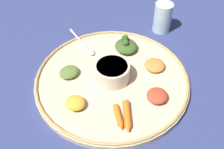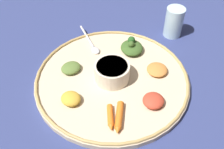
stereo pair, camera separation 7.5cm
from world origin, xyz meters
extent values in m
plane|color=navy|center=(0.00, 0.00, 0.00)|extent=(2.40, 2.40, 0.00)
cylinder|color=#C6B293|center=(0.00, 0.00, 0.01)|extent=(0.43, 0.43, 0.02)
torus|color=tan|center=(0.00, 0.00, 0.02)|extent=(0.43, 0.43, 0.01)
cylinder|color=beige|center=(0.00, 0.00, 0.04)|extent=(0.10, 0.10, 0.05)
cylinder|color=brown|center=(0.00, 0.00, 0.06)|extent=(0.09, 0.09, 0.01)
ellipsoid|color=silver|center=(0.03, 0.12, 0.02)|extent=(0.03, 0.04, 0.01)
cylinder|color=silver|center=(0.05, 0.20, 0.02)|extent=(0.04, 0.12, 0.01)
ellipsoid|color=#385623|center=(0.12, 0.05, 0.03)|extent=(0.10, 0.10, 0.03)
sphere|color=#23511E|center=(0.13, 0.06, 0.05)|extent=(0.02, 0.02, 0.02)
sphere|color=#385623|center=(0.11, 0.05, 0.05)|extent=(0.02, 0.02, 0.02)
cylinder|color=orange|center=(-0.08, -0.10, 0.02)|extent=(0.05, 0.06, 0.01)
cone|color=orange|center=(-0.11, -0.13, 0.02)|extent=(0.02, 0.02, 0.01)
cylinder|color=orange|center=(-0.07, -0.11, 0.02)|extent=(0.07, 0.07, 0.02)
cone|color=orange|center=(-0.10, -0.15, 0.02)|extent=(0.02, 0.02, 0.02)
ellipsoid|color=#567033|center=(-0.07, 0.10, 0.03)|extent=(0.06, 0.05, 0.02)
ellipsoid|color=gold|center=(-0.13, 0.00, 0.03)|extent=(0.06, 0.06, 0.02)
ellipsoid|color=#B73D28|center=(0.03, -0.14, 0.03)|extent=(0.07, 0.06, 0.02)
ellipsoid|color=#C67A38|center=(0.12, -0.06, 0.03)|extent=(0.08, 0.08, 0.02)
cylinder|color=silver|center=(0.30, 0.05, 0.05)|extent=(0.06, 0.06, 0.10)
cylinder|color=tan|center=(0.30, 0.05, 0.02)|extent=(0.05, 0.05, 0.03)
camera|label=1|loc=(-0.38, -0.36, 0.57)|focal=43.42mm
camera|label=2|loc=(-0.32, -0.41, 0.57)|focal=43.42mm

